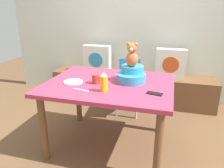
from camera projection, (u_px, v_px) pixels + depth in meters
name	position (u px, v px, depth m)	size (l,w,h in m)	color
ground_plane	(110.00, 143.00, 2.49)	(8.00, 8.00, 0.00)	brown
back_wall	(136.00, 19.00, 3.45)	(4.40, 0.10, 2.60)	silver
window_bench	(131.00, 88.00, 3.56)	(2.60, 0.44, 0.46)	brown
pillow_floral_left	(97.00, 59.00, 3.54)	(0.44, 0.15, 0.44)	white
pillow_floral_right	(171.00, 64.00, 3.24)	(0.44, 0.15, 0.44)	white
dining_table	(109.00, 91.00, 2.28)	(1.29, 1.02, 0.74)	#B73351
highchair	(129.00, 79.00, 3.06)	(0.37, 0.49, 0.79)	#2672B2
infant_seat_teal	(131.00, 75.00, 2.26)	(0.30, 0.33, 0.16)	#2E94BD
teddy_bear	(132.00, 55.00, 2.19)	(0.13, 0.12, 0.25)	#B66632
ketchup_bottle	(104.00, 82.00, 1.99)	(0.07, 0.07, 0.18)	gold
coffee_mug	(96.00, 79.00, 2.21)	(0.12, 0.08, 0.09)	#9E332D
dinner_plate_near	(73.00, 82.00, 2.25)	(0.20, 0.20, 0.01)	white
cell_phone	(155.00, 94.00, 1.95)	(0.07, 0.14, 0.01)	black
table_fork	(81.00, 90.00, 2.04)	(0.02, 0.17, 0.01)	silver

